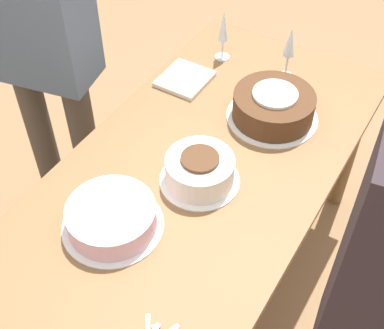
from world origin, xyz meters
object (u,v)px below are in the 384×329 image
at_px(cake_back_decorated, 112,218).
at_px(wine_glass_near, 290,45).
at_px(cake_front_chocolate, 273,106).
at_px(person_watching, 37,31).
at_px(cake_center_white, 200,170).
at_px(wine_glass_far, 224,29).

distance_m(cake_back_decorated, wine_glass_near, 0.96).
bearing_deg(cake_front_chocolate, person_watching, 107.18).
distance_m(cake_front_chocolate, wine_glass_near, 0.27).
bearing_deg(cake_center_white, cake_front_chocolate, -9.46).
relative_size(cake_center_white, person_watching, 0.17).
distance_m(cake_front_chocolate, cake_back_decorated, 0.72).
xyz_separation_m(cake_front_chocolate, wine_glass_far, (0.23, 0.34, 0.08)).
relative_size(wine_glass_near, person_watching, 0.14).
distance_m(cake_back_decorated, wine_glass_far, 0.94).
bearing_deg(wine_glass_far, cake_center_white, -157.05).
distance_m(cake_center_white, cake_back_decorated, 0.32).
height_order(cake_front_chocolate, wine_glass_far, wine_glass_far).
xyz_separation_m(cake_center_white, wine_glass_near, (0.65, -0.01, 0.10)).
bearing_deg(person_watching, wine_glass_near, 21.54).
relative_size(cake_back_decorated, wine_glass_far, 1.43).
xyz_separation_m(cake_front_chocolate, wine_glass_near, (0.25, 0.06, 0.09)).
bearing_deg(wine_glass_near, wine_glass_far, 93.36).
bearing_deg(cake_front_chocolate, cake_back_decorated, 164.20).
relative_size(cake_center_white, cake_back_decorated, 0.85).
height_order(cake_back_decorated, wine_glass_near, wine_glass_near).
distance_m(cake_front_chocolate, person_watching, 0.90).
bearing_deg(wine_glass_near, cake_front_chocolate, -166.25).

